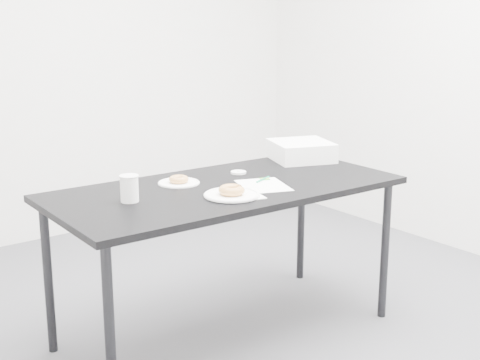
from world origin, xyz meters
TOP-DOWN VIEW (x-y plane):
  - floor at (0.00, 0.00)m, footprint 4.00×4.00m
  - wall_back at (0.00, 2.00)m, footprint 4.00×0.02m
  - wall_right at (2.00, 0.00)m, footprint 0.02×4.00m
  - table at (-0.04, -0.01)m, footprint 1.74×0.85m
  - scorecard at (0.11, -0.13)m, footprint 0.30×0.33m
  - logo_patch at (0.19, -0.04)m, footprint 0.06×0.06m
  - pen at (0.17, -0.05)m, footprint 0.12×0.06m
  - napkin at (-0.09, -0.21)m, footprint 0.22×0.22m
  - plate_near at (-0.13, -0.19)m, footprint 0.26×0.26m
  - donut_near at (-0.13, -0.19)m, footprint 0.16×0.16m
  - plate_far at (-0.20, 0.16)m, footprint 0.21×0.21m
  - donut_far at (-0.20, 0.16)m, footprint 0.12×0.12m
  - coffee_cup at (-0.55, 0.02)m, footprint 0.08×0.08m
  - cup_lid at (0.17, 0.15)m, footprint 0.08×0.08m
  - bakery_box at (0.65, 0.20)m, footprint 0.41×0.41m

SIDE VIEW (x-z plane):
  - floor at x=0.00m, z-range 0.00..0.00m
  - table at x=-0.04m, z-range 0.33..1.12m
  - scorecard at x=0.11m, z-range 0.78..0.79m
  - napkin at x=-0.09m, z-range 0.78..0.79m
  - plate_far at x=-0.20m, z-range 0.78..0.79m
  - logo_patch at x=0.19m, z-range 0.79..0.79m
  - cup_lid at x=0.17m, z-range 0.78..0.79m
  - pen at x=0.17m, z-range 0.79..0.79m
  - plate_near at x=-0.13m, z-range 0.79..0.79m
  - donut_far at x=-0.20m, z-range 0.79..0.82m
  - donut_near at x=-0.13m, z-range 0.79..0.83m
  - bakery_box at x=0.65m, z-range 0.78..0.89m
  - coffee_cup at x=-0.55m, z-range 0.78..0.91m
  - wall_back at x=0.00m, z-range 0.00..2.70m
  - wall_right at x=2.00m, z-range 0.00..2.70m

